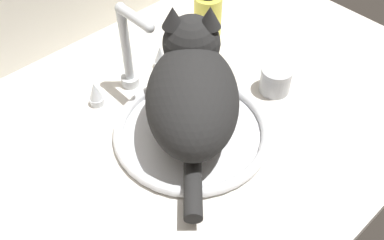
{
  "coord_description": "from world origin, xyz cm",
  "views": [
    {
      "loc": [
        -39.17,
        -45.12,
        68.91
      ],
      "look_at": [
        -0.07,
        -3.23,
        7.0
      ],
      "focal_mm": 40.89,
      "sensor_mm": 36.0,
      "label": 1
    }
  ],
  "objects_px": {
    "faucet": "(129,57)",
    "soap_pump_bottle": "(208,14)",
    "sink_basin": "(192,131)",
    "metal_jar": "(276,80)",
    "cat": "(192,87)"
  },
  "relations": [
    {
      "from": "metal_jar",
      "to": "soap_pump_bottle",
      "type": "distance_m",
      "value": 0.25
    },
    {
      "from": "sink_basin",
      "to": "soap_pump_bottle",
      "type": "distance_m",
      "value": 0.34
    },
    {
      "from": "sink_basin",
      "to": "faucet",
      "type": "relative_size",
      "value": 1.5
    },
    {
      "from": "sink_basin",
      "to": "soap_pump_bottle",
      "type": "relative_size",
      "value": 1.97
    },
    {
      "from": "metal_jar",
      "to": "soap_pump_bottle",
      "type": "bearing_deg",
      "value": 81.18
    },
    {
      "from": "faucet",
      "to": "cat",
      "type": "height_order",
      "value": "cat"
    },
    {
      "from": "faucet",
      "to": "soap_pump_bottle",
      "type": "distance_m",
      "value": 0.26
    },
    {
      "from": "sink_basin",
      "to": "soap_pump_bottle",
      "type": "xyz_separation_m",
      "value": [
        0.26,
        0.22,
        0.05
      ]
    },
    {
      "from": "faucet",
      "to": "soap_pump_bottle",
      "type": "height_order",
      "value": "faucet"
    },
    {
      "from": "sink_basin",
      "to": "metal_jar",
      "type": "bearing_deg",
      "value": -7.62
    },
    {
      "from": "sink_basin",
      "to": "faucet",
      "type": "xyz_separation_m",
      "value": [
        -0.0,
        0.19,
        0.07
      ]
    },
    {
      "from": "cat",
      "to": "soap_pump_bottle",
      "type": "relative_size",
      "value": 2.06
    },
    {
      "from": "soap_pump_bottle",
      "to": "cat",
      "type": "bearing_deg",
      "value": -140.07
    },
    {
      "from": "sink_basin",
      "to": "faucet",
      "type": "distance_m",
      "value": 0.2
    },
    {
      "from": "cat",
      "to": "metal_jar",
      "type": "height_order",
      "value": "cat"
    }
  ]
}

